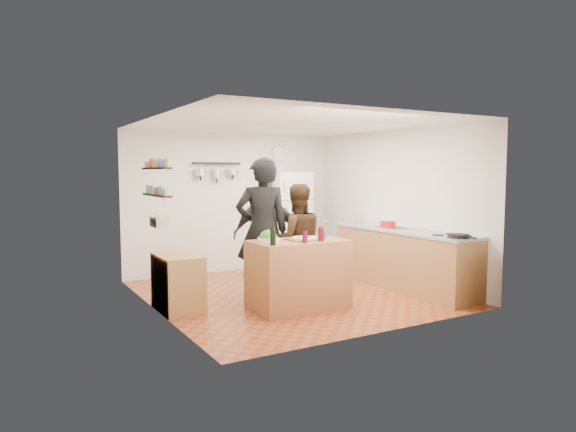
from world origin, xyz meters
TOP-DOWN VIEW (x-y plane):
  - room_shell at (0.00, 0.39)m, footprint 4.20×4.20m
  - prep_island at (-0.34, -0.76)m, footprint 1.25×0.72m
  - pizza_board at (-0.26, -0.78)m, footprint 0.42×0.34m
  - pizza at (-0.26, -0.78)m, footprint 0.34×0.34m
  - salad_bowl at (-0.76, -0.71)m, footprint 0.28×0.28m
  - wine_bottle at (-0.84, -0.98)m, footprint 0.07×0.07m
  - wine_glass_near at (-0.39, -1.00)m, footprint 0.06×0.06m
  - wine_glass_far at (-0.12, -0.96)m, footprint 0.08×0.08m
  - pepper_mill at (0.11, -0.71)m, footprint 0.06×0.06m
  - salt_canister at (-0.04, -0.88)m, footprint 0.08×0.08m
  - person_left at (-0.60, -0.22)m, footprint 0.84×0.67m
  - person_center at (-0.03, -0.21)m, footprint 0.95×0.83m
  - person_back at (-0.25, 0.29)m, footprint 1.09×0.82m
  - counter_run at (1.70, -0.55)m, footprint 0.63×2.63m
  - stove_top at (1.70, -1.50)m, footprint 0.60×0.62m
  - skillet at (1.60, -1.71)m, footprint 0.29×0.29m
  - sink at (1.70, 0.30)m, footprint 0.50×0.80m
  - cutting_board at (1.70, -0.36)m, footprint 0.30×0.40m
  - red_bowl at (1.65, -0.23)m, footprint 0.24×0.24m
  - fridge at (0.95, 1.75)m, footprint 0.70×0.68m
  - wall_clock at (0.95, 2.08)m, footprint 0.30×0.03m
  - spice_shelf_lower at (-1.93, 0.20)m, footprint 0.12×1.00m
  - spice_shelf_upper at (-1.93, 0.20)m, footprint 0.12×1.00m
  - produce_basket at (-1.90, 0.20)m, footprint 0.18×0.35m
  - side_table at (-1.74, -0.03)m, footprint 0.50×0.80m
  - pot_rack at (-0.35, 2.00)m, footprint 0.90×0.04m

SIDE VIEW (x-z plane):
  - side_table at x=-1.74m, z-range 0.00..0.73m
  - counter_run at x=1.70m, z-range 0.00..0.90m
  - prep_island at x=-0.34m, z-range 0.00..0.91m
  - person_center at x=-0.03m, z-range 0.00..1.63m
  - person_back at x=-0.25m, z-range 0.00..1.72m
  - fridge at x=0.95m, z-range 0.00..1.80m
  - stove_top at x=1.70m, z-range 0.90..0.92m
  - cutting_board at x=1.70m, z-range 0.90..0.92m
  - sink at x=1.70m, z-range 0.90..0.93m
  - pizza_board at x=-0.26m, z-range 0.91..0.93m
  - salad_bowl at x=-0.76m, z-range 0.91..0.97m
  - pizza at x=-0.26m, z-range 0.93..0.95m
  - skillet at x=1.60m, z-range 0.92..0.97m
  - red_bowl at x=1.65m, z-range 0.92..1.02m
  - salt_canister at x=-0.04m, z-range 0.91..1.04m
  - wine_glass_near at x=-0.39m, z-range 0.91..1.06m
  - wine_glass_far at x=-0.12m, z-range 0.91..1.09m
  - person_left at x=-0.60m, z-range 0.00..2.00m
  - pepper_mill at x=0.11m, z-range 0.91..1.10m
  - wine_bottle at x=-0.84m, z-range 0.91..1.13m
  - produce_basket at x=-1.90m, z-range 1.08..1.22m
  - room_shell at x=0.00m, z-range -0.85..3.35m
  - spice_shelf_lower at x=-1.93m, z-range 1.49..1.51m
  - spice_shelf_upper at x=-1.93m, z-range 1.84..1.86m
  - pot_rack at x=-0.35m, z-range 1.93..1.97m
  - wall_clock at x=0.95m, z-range 2.00..2.30m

